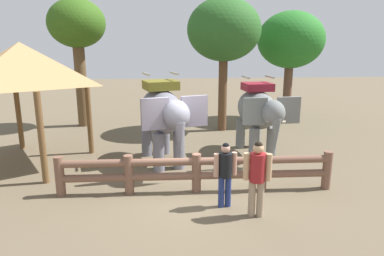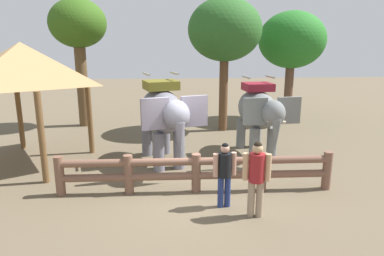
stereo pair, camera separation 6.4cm
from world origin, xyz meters
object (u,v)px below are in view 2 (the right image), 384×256
object	(u,v)px
log_fence	(196,170)
tree_back_center	(225,31)
tree_far_left	(78,28)
thatched_shelter	(22,64)
elephant_near_left	(163,114)
elephant_center	(259,112)
tree_far_right	(292,41)
tourist_man_in_blue	(225,170)
tourist_woman_in_black	(257,174)

from	to	relation	value
log_fence	tree_back_center	distance (m)	7.80
tree_far_left	thatched_shelter	bearing A→B (deg)	-95.60
tree_back_center	tree_far_left	bearing A→B (deg)	167.65
elephant_near_left	elephant_center	xyz separation A→B (m)	(3.26, 0.61, -0.11)
elephant_near_left	tree_far_right	size ratio (longest dim) A/B	0.65
elephant_near_left	elephant_center	world-z (taller)	elephant_near_left
elephant_center	thatched_shelter	bearing A→B (deg)	-178.18
log_fence	thatched_shelter	distance (m)	6.37
elephant_near_left	tree_far_right	xyz separation A→B (m)	(6.28, 6.15, 2.30)
tourist_man_in_blue	thatched_shelter	distance (m)	7.15
log_fence	elephant_near_left	bearing A→B (deg)	110.16
elephant_center	tourist_man_in_blue	bearing A→B (deg)	-115.46
elephant_center	tree_far_right	distance (m)	6.75
log_fence	thatched_shelter	bearing A→B (deg)	152.57
log_fence	tourist_woman_in_black	size ratio (longest dim) A/B	4.12
tourist_man_in_blue	tree_far_left	size ratio (longest dim) A/B	0.28
tourist_woman_in_black	tourist_man_in_blue	size ratio (longest dim) A/B	1.10
tree_back_center	log_fence	bearing A→B (deg)	-105.23
elephant_center	tree_far_left	size ratio (longest dim) A/B	0.56
tree_far_left	tree_back_center	xyz separation A→B (m)	(6.44, -1.41, -0.17)
tourist_woman_in_black	thatched_shelter	size ratio (longest dim) A/B	0.38
thatched_shelter	tree_back_center	size ratio (longest dim) A/B	0.81
tourist_woman_in_black	tree_far_right	size ratio (longest dim) A/B	0.33
tourist_woman_in_black	tourist_man_in_blue	xyz separation A→B (m)	(-0.63, 0.53, -0.10)
tourist_man_in_blue	thatched_shelter	world-z (taller)	thatched_shelter
elephant_center	tree_far_right	size ratio (longest dim) A/B	0.60
log_fence	elephant_near_left	size ratio (longest dim) A/B	2.07
tree_back_center	tree_far_right	size ratio (longest dim) A/B	1.07
tree_back_center	elephant_near_left	bearing A→B (deg)	-121.59
tree_far_left	tourist_woman_in_black	bearing A→B (deg)	-58.19
tourist_woman_in_black	tree_far_left	size ratio (longest dim) A/B	0.31
log_fence	elephant_near_left	xyz separation A→B (m)	(-0.85, 2.31, 1.05)
tourist_man_in_blue	tree_far_right	xyz separation A→B (m)	(4.84, 9.36, 3.02)
elephant_center	thatched_shelter	size ratio (longest dim) A/B	0.70
tourist_woman_in_black	log_fence	bearing A→B (deg)	130.43
tourist_man_in_blue	thatched_shelter	bearing A→B (deg)	148.10
tourist_woman_in_black	tree_far_right	distance (m)	11.14
elephant_center	tourist_woman_in_black	size ratio (longest dim) A/B	1.82
tree_far_right	elephant_near_left	bearing A→B (deg)	-135.56
thatched_shelter	tree_back_center	distance (m)	8.07
elephant_near_left	thatched_shelter	xyz separation A→B (m)	(-4.32, 0.37, 1.55)
tourist_woman_in_black	tree_far_left	distance (m)	11.65
thatched_shelter	tourist_woman_in_black	bearing A→B (deg)	-32.79
elephant_center	tourist_woman_in_black	world-z (taller)	elephant_center
elephant_near_left	tree_far_left	world-z (taller)	tree_far_left
log_fence	tree_far_left	size ratio (longest dim) A/B	1.26
tree_back_center	tourist_man_in_blue	bearing A→B (deg)	-99.11
tourist_woman_in_black	tree_back_center	world-z (taller)	tree_back_center
thatched_shelter	tourist_man_in_blue	bearing A→B (deg)	-31.90
log_fence	elephant_center	xyz separation A→B (m)	(2.42, 2.92, 0.94)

